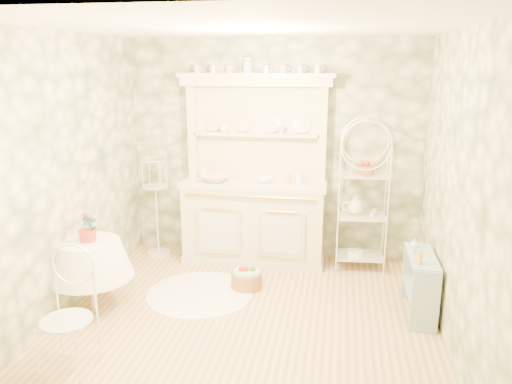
% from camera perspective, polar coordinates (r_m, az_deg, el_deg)
% --- Properties ---
extents(floor, '(3.60, 3.60, 0.00)m').
position_cam_1_polar(floor, '(4.97, -1.01, -14.40)').
color(floor, tan).
rests_on(floor, ground).
extents(ceiling, '(3.60, 3.60, 0.00)m').
position_cam_1_polar(ceiling, '(4.36, -1.17, 18.39)').
color(ceiling, white).
rests_on(ceiling, floor).
extents(wall_left, '(3.60, 3.60, 0.00)m').
position_cam_1_polar(wall_left, '(5.12, -21.28, 1.63)').
color(wall_left, beige).
rests_on(wall_left, floor).
extents(wall_right, '(3.60, 3.60, 0.00)m').
position_cam_1_polar(wall_right, '(4.51, 22.00, -0.11)').
color(wall_right, beige).
rests_on(wall_right, floor).
extents(wall_back, '(3.60, 3.60, 0.00)m').
position_cam_1_polar(wall_back, '(6.22, 2.04, 4.77)').
color(wall_back, beige).
rests_on(wall_back, floor).
extents(wall_front, '(3.60, 3.60, 0.00)m').
position_cam_1_polar(wall_front, '(2.81, -8.04, -7.76)').
color(wall_front, beige).
rests_on(wall_front, floor).
extents(kitchen_dresser, '(1.87, 0.61, 2.29)m').
position_cam_1_polar(kitchen_dresser, '(6.02, -0.23, 2.46)').
color(kitchen_dresser, beige).
rests_on(kitchen_dresser, floor).
extents(bakers_rack, '(0.59, 0.44, 1.79)m').
position_cam_1_polar(bakers_rack, '(5.97, 12.11, -0.42)').
color(bakers_rack, white).
rests_on(bakers_rack, floor).
extents(side_shelf, '(0.34, 0.76, 0.64)m').
position_cam_1_polar(side_shelf, '(5.19, 18.23, -9.96)').
color(side_shelf, '#99B0BE').
rests_on(side_shelf, floor).
extents(round_table, '(0.66, 0.66, 0.67)m').
position_cam_1_polar(round_table, '(5.31, -18.28, -9.20)').
color(round_table, white).
rests_on(round_table, floor).
extents(cafe_chair, '(0.37, 0.37, 0.76)m').
position_cam_1_polar(cafe_chair, '(4.34, -20.76, -14.39)').
color(cafe_chair, white).
rests_on(cafe_chair, floor).
extents(birdcage_stand, '(0.35, 0.35, 1.38)m').
position_cam_1_polar(birdcage_stand, '(6.41, -11.34, -1.29)').
color(birdcage_stand, white).
rests_on(birdcage_stand, floor).
extents(floor_basket, '(0.43, 0.43, 0.25)m').
position_cam_1_polar(floor_basket, '(5.55, -1.07, -9.70)').
color(floor_basket, '#9B6B41').
rests_on(floor_basket, floor).
extents(lace_rug, '(1.48, 1.48, 0.01)m').
position_cam_1_polar(lace_rug, '(5.50, -6.42, -11.46)').
color(lace_rug, white).
rests_on(lace_rug, floor).
extents(bowl_floral, '(0.40, 0.40, 0.08)m').
position_cam_1_polar(bowl_floral, '(6.05, -4.66, 1.25)').
color(bowl_floral, white).
rests_on(bowl_floral, kitchen_dresser).
extents(bowl_white, '(0.25, 0.25, 0.07)m').
position_cam_1_polar(bowl_white, '(6.02, 0.98, 1.21)').
color(bowl_white, white).
rests_on(bowl_white, kitchen_dresser).
extents(cup_left, '(0.16, 0.16, 0.10)m').
position_cam_1_polar(cup_left, '(6.17, -3.65, 7.12)').
color(cup_left, white).
rests_on(cup_left, kitchen_dresser).
extents(cup_right, '(0.12, 0.12, 0.09)m').
position_cam_1_polar(cup_right, '(6.05, 2.95, 6.98)').
color(cup_right, white).
rests_on(cup_right, kitchen_dresser).
extents(potted_geranium, '(0.16, 0.13, 0.27)m').
position_cam_1_polar(potted_geranium, '(5.10, -18.45, -4.00)').
color(potted_geranium, '#3F7238').
rests_on(potted_geranium, round_table).
extents(bottle_amber, '(0.08, 0.08, 0.15)m').
position_cam_1_polar(bottle_amber, '(4.85, 18.22, -7.06)').
color(bottle_amber, gold).
rests_on(bottle_amber, side_shelf).
extents(bottle_blue, '(0.05, 0.05, 0.10)m').
position_cam_1_polar(bottle_blue, '(5.10, 17.73, -6.31)').
color(bottle_blue, '#7FBED8').
rests_on(bottle_blue, side_shelf).
extents(bottle_glass, '(0.08, 0.08, 0.10)m').
position_cam_1_polar(bottle_glass, '(5.26, 17.64, -5.70)').
color(bottle_glass, silver).
rests_on(bottle_glass, side_shelf).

